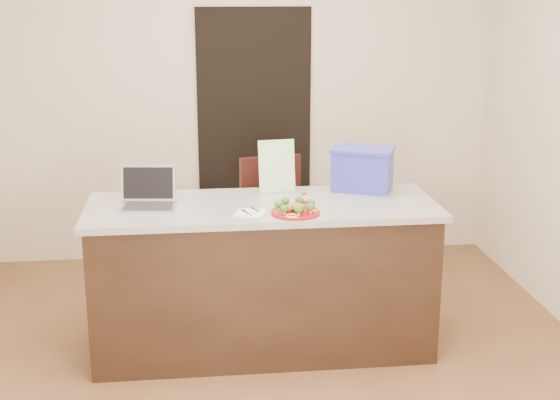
{
  "coord_description": "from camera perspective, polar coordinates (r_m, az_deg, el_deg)",
  "views": [
    {
      "loc": [
        -0.4,
        -4.14,
        2.17
      ],
      "look_at": [
        0.1,
        0.2,
        0.95
      ],
      "focal_mm": 50.0,
      "sensor_mm": 36.0,
      "label": 1
    }
  ],
  "objects": [
    {
      "name": "broccoli",
      "position": [
        4.36,
        1.14,
        -0.34
      ],
      "size": [
        0.23,
        0.23,
        0.04
      ],
      "color": "#254A13",
      "rests_on": "plate"
    },
    {
      "name": "knife",
      "position": [
        4.37,
        -1.79,
        -0.91
      ],
      "size": [
        0.06,
        0.17,
        0.01
      ],
      "rotation": [
        0.0,
        0.0,
        0.5
      ],
      "color": "white",
      "rests_on": "napkin"
    },
    {
      "name": "leaflet",
      "position": [
        4.81,
        -0.24,
        2.5
      ],
      "size": [
        0.23,
        0.08,
        0.32
      ],
      "primitive_type": "cube",
      "rotation": [
        -0.14,
        0.0,
        0.13
      ],
      "color": "white",
      "rests_on": "island"
    },
    {
      "name": "meatballs",
      "position": [
        4.37,
        1.16,
        -0.55
      ],
      "size": [
        0.11,
        0.11,
        0.04
      ],
      "color": "olive",
      "rests_on": "plate"
    },
    {
      "name": "plate",
      "position": [
        4.37,
        1.14,
        -0.89
      ],
      "size": [
        0.28,
        0.28,
        0.02
      ],
      "rotation": [
        0.0,
        0.0,
        -0.33
      ],
      "color": "maroon",
      "rests_on": "island"
    },
    {
      "name": "yogurt_bottle",
      "position": [
        4.53,
        1.79,
        -0.04
      ],
      "size": [
        0.04,
        0.04,
        0.08
      ],
      "rotation": [
        0.0,
        0.0,
        -0.07
      ],
      "color": "beige",
      "rests_on": "island"
    },
    {
      "name": "chair",
      "position": [
        5.47,
        -0.59,
        -1.45
      ],
      "size": [
        0.53,
        0.54,
        1.0
      ],
      "rotation": [
        0.0,
        0.0,
        0.23
      ],
      "color": "#361310",
      "rests_on": "ground"
    },
    {
      "name": "laptop",
      "position": [
        4.59,
        -9.62,
        0.34
      ],
      "size": [
        0.35,
        0.29,
        0.23
      ],
      "rotation": [
        0.0,
        0.0,
        -0.12
      ],
      "color": "#AFB0B4",
      "rests_on": "island"
    },
    {
      "name": "blue_box",
      "position": [
        4.89,
        6.06,
        2.3
      ],
      "size": [
        0.45,
        0.39,
        0.27
      ],
      "rotation": [
        0.0,
        0.0,
        -0.4
      ],
      "color": "#2E31A8",
      "rests_on": "island"
    },
    {
      "name": "ground",
      "position": [
        4.69,
        -0.96,
        -12.0
      ],
      "size": [
        4.0,
        4.0,
        0.0
      ],
      "primitive_type": "plane",
      "color": "brown",
      "rests_on": "ground"
    },
    {
      "name": "fork",
      "position": [
        4.39,
        -2.47,
        -0.86
      ],
      "size": [
        0.05,
        0.14,
        0.0
      ],
      "rotation": [
        0.0,
        0.0,
        0.4
      ],
      "color": "silver",
      "rests_on": "napkin"
    },
    {
      "name": "island",
      "position": [
        4.73,
        -1.28,
        -5.62
      ],
      "size": [
        2.06,
        0.76,
        0.92
      ],
      "color": "black",
      "rests_on": "ground"
    },
    {
      "name": "room_shell",
      "position": [
        4.19,
        -1.06,
        8.03
      ],
      "size": [
        4.0,
        4.0,
        4.0
      ],
      "color": "white",
      "rests_on": "ground"
    },
    {
      "name": "pepper_rings",
      "position": [
        4.37,
        1.14,
        -0.77
      ],
      "size": [
        0.24,
        0.25,
        0.01
      ],
      "color": "yellow",
      "rests_on": "plate"
    },
    {
      "name": "doorway",
      "position": [
        6.25,
        -1.88,
        4.76
      ],
      "size": [
        0.9,
        0.02,
        2.0
      ],
      "primitive_type": "cube",
      "color": "black",
      "rests_on": "ground"
    },
    {
      "name": "napkin",
      "position": [
        4.39,
        -2.2,
        -0.95
      ],
      "size": [
        0.2,
        0.2,
        0.01
      ],
      "primitive_type": "cube",
      "rotation": [
        0.0,
        0.0,
        -0.28
      ],
      "color": "white",
      "rests_on": "island"
    }
  ]
}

